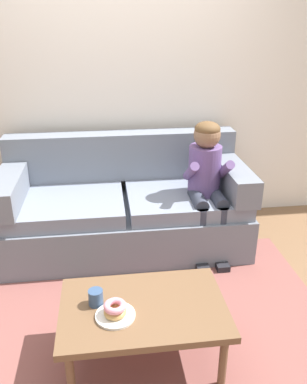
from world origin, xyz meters
name	(u,v)px	position (x,y,z in m)	size (l,w,h in m)	color
ground	(134,305)	(0.00, 0.00, 0.00)	(10.00, 10.00, 0.00)	brown
wall_back	(118,71)	(0.00, 1.40, 1.40)	(8.00, 0.10, 2.80)	silver
area_rug	(138,330)	(0.00, -0.25, 0.01)	(2.55, 1.96, 0.01)	brown
couch	(125,208)	(0.00, 0.84, 0.34)	(2.00, 0.90, 0.91)	slate
coffee_table	(143,312)	(0.02, -0.48, 0.35)	(0.90, 0.59, 0.40)	brown
person_child	(207,177)	(0.64, 0.64, 0.67)	(0.34, 0.58, 1.10)	#664C84
plate	(115,315)	(-0.14, -0.55, 0.40)	(0.21, 0.21, 0.01)	white
donut	(115,312)	(-0.14, -0.55, 0.43)	(0.12, 0.12, 0.04)	tan
donut_second	(115,306)	(-0.14, -0.55, 0.46)	(0.12, 0.12, 0.04)	pink
mug	(96,297)	(-0.24, -0.44, 0.44)	(0.08, 0.08, 0.09)	#334C72
toy_controller	(80,296)	(-0.38, 0.11, 0.03)	(0.23, 0.09, 0.05)	#339E56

